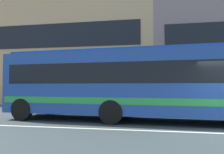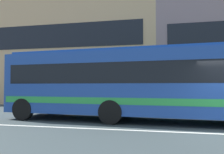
# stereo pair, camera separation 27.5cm
# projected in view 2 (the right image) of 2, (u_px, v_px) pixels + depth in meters

# --- Properties ---
(apartment_block_left) EXTENTS (24.11, 11.51, 9.92)m
(apartment_block_left) POSITION_uv_depth(u_px,v_px,m) (47.00, 56.00, 25.55)
(apartment_block_left) COLOR tan
(apartment_block_left) RESTS_ON ground_plane
(transit_bus) EXTENTS (12.11, 3.40, 3.20)m
(transit_bus) POSITION_uv_depth(u_px,v_px,m) (134.00, 82.00, 10.44)
(transit_bus) COLOR #22469A
(transit_bus) RESTS_ON ground_plane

